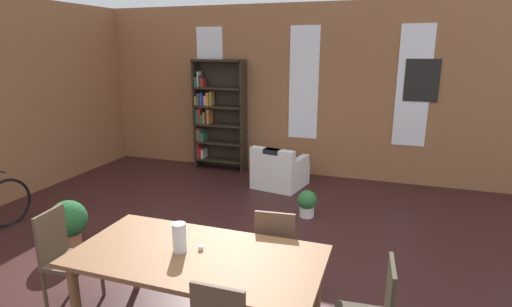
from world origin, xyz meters
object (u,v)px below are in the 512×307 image
object	(u,v)px
dining_chair_head_left	(64,255)
potted_plant_corner	(68,222)
vase_on_table	(179,237)
armchair_white	(279,172)
potted_plant_by_shelf	(307,203)
bookshelf_tall	(217,115)
dining_chair_far_right	(277,250)
dining_table	(197,262)

from	to	relation	value
dining_chair_head_left	potted_plant_corner	world-z (taller)	dining_chair_head_left
dining_chair_head_left	vase_on_table	bearing A→B (deg)	0.30
armchair_white	potted_plant_by_shelf	size ratio (longest dim) A/B	2.33
armchair_white	bookshelf_tall	bearing A→B (deg)	154.86
dining_chair_far_right	potted_plant_corner	world-z (taller)	dining_chair_far_right
armchair_white	potted_plant_by_shelf	distance (m)	1.36
bookshelf_tall	armchair_white	world-z (taller)	bookshelf_tall
armchair_white	potted_plant_corner	xyz separation A→B (m)	(-1.82, -3.05, 0.08)
dining_chair_far_right	bookshelf_tall	world-z (taller)	bookshelf_tall
vase_on_table	dining_chair_far_right	world-z (taller)	vase_on_table
vase_on_table	bookshelf_tall	world-z (taller)	bookshelf_tall
dining_table	dining_chair_far_right	size ratio (longest dim) A/B	2.18
potted_plant_corner	bookshelf_tall	bearing A→B (deg)	85.31
dining_chair_far_right	potted_plant_corner	size ratio (longest dim) A/B	1.53
dining_chair_head_left	bookshelf_tall	world-z (taller)	bookshelf_tall
vase_on_table	potted_plant_by_shelf	world-z (taller)	vase_on_table
bookshelf_tall	potted_plant_by_shelf	distance (m)	3.05
bookshelf_tall	potted_plant_corner	world-z (taller)	bookshelf_tall
dining_chair_head_left	bookshelf_tall	xyz separation A→B (m)	(-0.49, 4.64, 0.59)
dining_chair_head_left	armchair_white	world-z (taller)	dining_chair_head_left
vase_on_table	potted_plant_corner	xyz separation A→B (m)	(-2.05, 0.88, -0.54)
dining_table	bookshelf_tall	bearing A→B (deg)	112.30
vase_on_table	potted_plant_corner	world-z (taller)	vase_on_table
dining_table	potted_plant_by_shelf	size ratio (longest dim) A/B	5.15
dining_table	vase_on_table	world-z (taller)	vase_on_table
dining_chair_head_left	potted_plant_by_shelf	bearing A→B (deg)	57.76
vase_on_table	dining_chair_far_right	distance (m)	1.04
dining_chair_far_right	potted_plant_corner	bearing A→B (deg)	176.93
dining_table	armchair_white	xyz separation A→B (m)	(-0.39, 3.93, -0.42)
dining_chair_head_left	potted_plant_corner	size ratio (longest dim) A/B	1.53
vase_on_table	bookshelf_tall	bearing A→B (deg)	110.61
dining_table	dining_chair_head_left	xyz separation A→B (m)	(-1.41, -0.01, -0.18)
vase_on_table	armchair_white	size ratio (longest dim) A/B	0.27
dining_chair_far_right	potted_plant_by_shelf	size ratio (longest dim) A/B	2.37
vase_on_table	dining_chair_head_left	xyz separation A→B (m)	(-1.25, -0.01, -0.38)
dining_table	bookshelf_tall	distance (m)	5.03
vase_on_table	dining_chair_far_right	xyz separation A→B (m)	(0.63, 0.74, -0.38)
dining_chair_far_right	dining_chair_head_left	xyz separation A→B (m)	(-1.88, -0.74, 0.00)
dining_chair_far_right	dining_chair_head_left	world-z (taller)	same
dining_table	dining_chair_head_left	bearing A→B (deg)	-179.73
vase_on_table	dining_chair_far_right	size ratio (longest dim) A/B	0.26
armchair_white	dining_chair_head_left	bearing A→B (deg)	-104.49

